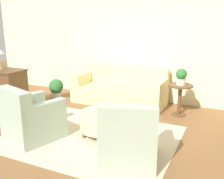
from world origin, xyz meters
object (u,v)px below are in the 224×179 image
armchair_right (129,139)px  ottoman_table (102,120)px  dresser (3,90)px  armchair_left (31,119)px  potted_plant_floor (56,88)px  couch (120,90)px  potted_plant_on_side_table (181,76)px  side_table (180,95)px

armchair_right → ottoman_table: (-0.75, 0.64, -0.08)m
dresser → armchair_right: bearing=-14.8°
armchair_left → ottoman_table: bearing=31.6°
ottoman_table → potted_plant_floor: (-2.08, 1.48, 0.00)m
potted_plant_floor → ottoman_table: bearing=-35.4°
armchair_right → potted_plant_floor: bearing=143.2°
armchair_left → couch: bearing=77.2°
armchair_right → potted_plant_on_side_table: (0.28, 2.25, 0.49)m
couch → armchair_right: size_ratio=2.17×
side_table → dresser: 3.88m
armchair_left → potted_plant_on_side_table: bearing=47.4°
ottoman_table → potted_plant_on_side_table: 2.00m
couch → armchair_left: 2.56m
armchair_left → dresser: (-1.56, 0.89, 0.13)m
armchair_right → dresser: size_ratio=1.00×
armchair_left → potted_plant_on_side_table: potted_plant_on_side_table is taller
couch → ottoman_table: couch is taller
dresser → potted_plant_on_side_table: (3.63, 1.36, 0.37)m
couch → dresser: bearing=-142.9°
couch → side_table: size_ratio=3.34×
ottoman_table → side_table: (1.03, 1.61, 0.17)m
couch → potted_plant_floor: bearing=-166.8°
ottoman_table → dresser: dresser is taller
armchair_left → potted_plant_floor: (-1.05, 2.12, -0.07)m
side_table → ottoman_table: bearing=-122.6°
armchair_left → ottoman_table: size_ratio=1.33×
armchair_left → potted_plant_floor: armchair_left is taller
ottoman_table → potted_plant_floor: potted_plant_floor is taller
potted_plant_on_side_table → armchair_right: bearing=-97.1°
ottoman_table → potted_plant_on_side_table: bearing=57.4°
potted_plant_floor → side_table: bearing=2.4°
armchair_left → armchair_right: size_ratio=1.00×
couch → armchair_left: armchair_left is taller
armchair_left → ottoman_table: armchair_left is taller
couch → dresser: dresser is taller
armchair_right → dresser: 3.47m
armchair_right → side_table: 2.27m
couch → dresser: 2.68m
armchair_right → potted_plant_on_side_table: size_ratio=2.99×
ottoman_table → potted_plant_floor: bearing=144.6°
dresser → ottoman_table: bearing=-5.5°
ottoman_table → dresser: 2.62m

